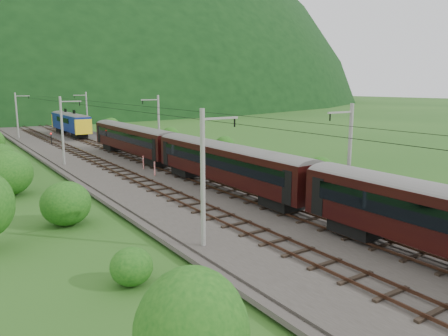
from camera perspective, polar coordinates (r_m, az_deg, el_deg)
ground at (r=29.65m, az=7.73°, el=-8.15°), size 600.00×600.00×0.00m
railbed at (r=37.35m, az=-2.46°, el=-3.84°), size 14.00×220.00×0.30m
track_left at (r=36.15m, az=-5.73°, el=-4.02°), size 2.40×220.00×0.27m
track_right at (r=38.56m, az=0.59°, el=-3.03°), size 2.40×220.00×0.27m
catenary_left at (r=54.64m, az=-20.31°, el=4.78°), size 2.54×192.28×8.00m
catenary_right at (r=58.68m, az=-8.58°, el=5.70°), size 2.54×192.28×8.00m
overhead_wires at (r=36.23m, az=-2.55°, el=6.86°), size 4.83×198.00×0.03m
train at (r=38.24m, az=0.30°, el=1.45°), size 2.83×113.67×4.91m
hazard_post_near at (r=45.81m, az=-9.05°, el=-0.09°), size 0.16×0.16×1.48m
hazard_post_far at (r=50.01m, az=-10.49°, el=0.75°), size 0.15×0.15×1.44m
signal at (r=73.97m, az=-21.62°, el=3.68°), size 0.21×0.21×1.88m
vegetation_right at (r=49.29m, az=4.96°, el=1.11°), size 7.59×105.42×3.09m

